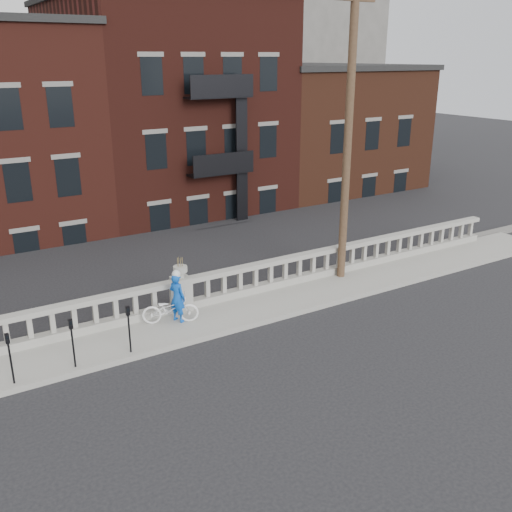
{
  "coord_description": "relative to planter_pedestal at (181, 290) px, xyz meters",
  "views": [
    {
      "loc": [
        -6.65,
        -11.39,
        7.78
      ],
      "look_at": [
        2.3,
        3.2,
        1.76
      ],
      "focal_mm": 40.0,
      "sensor_mm": 36.0,
      "label": 1
    }
  ],
  "objects": [
    {
      "name": "lower_level",
      "position": [
        0.56,
        19.09,
        1.8
      ],
      "size": [
        80.0,
        44.0,
        20.8
      ],
      "color": "#605E59",
      "rests_on": "ground"
    },
    {
      "name": "sidewalk",
      "position": [
        0.0,
        -0.95,
        -0.76
      ],
      "size": [
        32.0,
        2.2,
        0.15
      ],
      "primitive_type": "cube",
      "color": "#9C9A90",
      "rests_on": "ground"
    },
    {
      "name": "parking_meter_c",
      "position": [
        -2.35,
        -1.8,
        0.17
      ],
      "size": [
        0.1,
        0.09,
        1.36
      ],
      "color": "black",
      "rests_on": "sidewalk"
    },
    {
      "name": "utility_pole",
      "position": [
        6.2,
        -0.35,
        4.41
      ],
      "size": [
        1.6,
        0.28,
        10.0
      ],
      "color": "#422D1E",
      "rests_on": "sidewalk"
    },
    {
      "name": "ground",
      "position": [
        0.0,
        -3.95,
        -0.83
      ],
      "size": [
        120.0,
        120.0,
        0.0
      ],
      "primitive_type": "plane",
      "color": "black",
      "rests_on": "ground"
    },
    {
      "name": "parking_meter_b",
      "position": [
        -3.85,
        -1.8,
        0.17
      ],
      "size": [
        0.1,
        0.09,
        1.36
      ],
      "color": "black",
      "rests_on": "sidewalk"
    },
    {
      "name": "bicycle",
      "position": [
        -0.68,
        -0.68,
        -0.24
      ],
      "size": [
        1.79,
        1.2,
        0.89
      ],
      "primitive_type": "imported",
      "rotation": [
        0.0,
        0.0,
        1.17
      ],
      "color": "white",
      "rests_on": "sidewalk"
    },
    {
      "name": "balustrade",
      "position": [
        0.0,
        0.0,
        -0.19
      ],
      "size": [
        28.0,
        0.34,
        1.03
      ],
      "color": "#9C9A90",
      "rests_on": "sidewalk"
    },
    {
      "name": "planter_pedestal",
      "position": [
        0.0,
        0.0,
        0.0
      ],
      "size": [
        0.55,
        0.55,
        1.76
      ],
      "color": "#9C9A90",
      "rests_on": "sidewalk"
    },
    {
      "name": "cyclist",
      "position": [
        -0.44,
        -0.69,
        0.09
      ],
      "size": [
        0.57,
        0.66,
        1.54
      ],
      "primitive_type": "imported",
      "rotation": [
        0.0,
        0.0,
        2.0
      ],
      "color": "#0C4CBB",
      "rests_on": "sidewalk"
    },
    {
      "name": "parking_meter_a",
      "position": [
        -5.35,
        -1.8,
        0.17
      ],
      "size": [
        0.1,
        0.09,
        1.36
      ],
      "color": "black",
      "rests_on": "sidewalk"
    }
  ]
}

